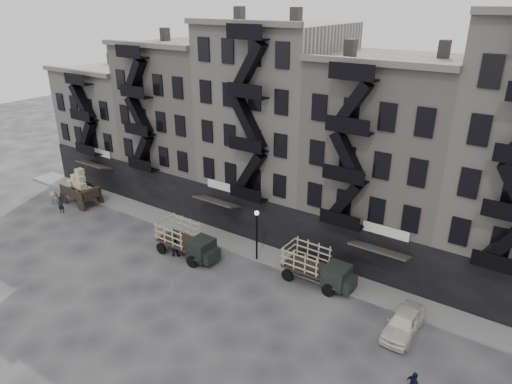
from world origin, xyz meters
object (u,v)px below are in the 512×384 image
Objects in this scene: horse at (53,197)px; pedestrian_mid at (174,245)px; wagon at (79,184)px; car_east at (404,323)px; pedestrian_west at (61,205)px; stake_truck_west at (186,238)px; stake_truck_east at (317,264)px.

pedestrian_mid reaches higher than horse.
car_east is at bearing 1.95° from wagon.
horse is at bearing 135.71° from pedestrian_west.
wagon is 2.36× the size of pedestrian_mid.
wagon reaches higher than stake_truck_west.
pedestrian_west is at bearing -77.19° from wagon.
stake_truck_east is 1.24× the size of car_east.
wagon is 32.51m from car_east.
stake_truck_east is (27.66, 2.68, 0.72)m from horse.
stake_truck_east reaches higher than pedestrian_west.
wagon reaches higher than pedestrian_west.
stake_truck_east is (25.66, 0.96, -0.50)m from wagon.
stake_truck_east is (10.15, 2.46, -0.04)m from stake_truck_west.
pedestrian_west is at bearing -102.33° from horse.
stake_truck_west is at bearing -85.07° from horse.
horse is at bearing -177.00° from car_east.
car_east is (6.81, -1.77, -0.77)m from stake_truck_east.
horse is 0.43× the size of wagon.
horse reaches higher than car_east.
pedestrian_west is (-32.07, -1.63, 0.10)m from car_east.
pedestrian_west is at bearing -24.99° from pedestrian_mid.
wagon is at bearing 176.57° from stake_truck_west.
wagon is 0.81× the size of stake_truck_east.
stake_truck_west is at bearing -165.55° from stake_truck_east.
pedestrian_mid is at bearing -174.48° from car_east.
stake_truck_west is 1.16m from pedestrian_mid.
pedestrian_mid is at bearing -142.68° from stake_truck_west.
horse is 1.01× the size of pedestrian_mid.
wagon reaches higher than pedestrian_mid.
horse is at bearing -27.64° from pedestrian_mid.
car_east is at bearing 4.44° from stake_truck_west.
car_east is at bearing -84.29° from horse.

